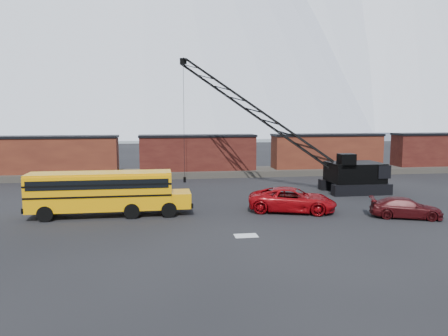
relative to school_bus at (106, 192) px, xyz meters
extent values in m
plane|color=black|center=(8.43, -2.59, -1.79)|extent=(160.00, 160.00, 0.00)
cone|color=silver|center=(178.43, 272.41, 82.21)|extent=(260.00, 260.00, 175.00)
cone|color=silver|center=(48.43, 317.41, 75.01)|extent=(240.00, 240.00, 160.00)
cube|color=silver|center=(8.43, 337.41, 10.21)|extent=(800.00, 80.00, 24.00)
cube|color=#413C35|center=(8.43, 19.41, -1.44)|extent=(120.00, 5.00, 0.70)
cube|color=#431B13|center=(-7.57, 19.41, 0.91)|extent=(13.50, 2.90, 4.00)
cube|color=black|center=(-7.57, 19.41, 2.96)|extent=(13.70, 3.10, 0.25)
cube|color=black|center=(-11.77, 19.41, -0.79)|extent=(2.20, 2.40, 0.60)
cube|color=black|center=(-3.37, 19.41, -0.79)|extent=(2.20, 2.40, 0.60)
cube|color=#4D1D15|center=(8.43, 19.41, 0.91)|extent=(13.50, 2.90, 4.00)
cube|color=black|center=(8.43, 19.41, 2.96)|extent=(13.70, 3.10, 0.25)
cube|color=black|center=(4.23, 19.41, -0.79)|extent=(2.20, 2.40, 0.60)
cube|color=black|center=(12.63, 19.41, -0.79)|extent=(2.20, 2.40, 0.60)
cube|color=#431B13|center=(24.43, 19.41, 0.91)|extent=(13.50, 2.90, 4.00)
cube|color=black|center=(24.43, 19.41, 2.96)|extent=(13.70, 3.10, 0.25)
cube|color=black|center=(20.23, 19.41, -0.79)|extent=(2.20, 2.40, 0.60)
cube|color=black|center=(28.63, 19.41, -0.79)|extent=(2.20, 2.40, 0.60)
cube|color=#4D1D15|center=(40.43, 19.41, 0.91)|extent=(13.50, 2.90, 4.00)
cube|color=black|center=(40.43, 19.41, 2.96)|extent=(13.70, 3.10, 0.25)
cube|color=black|center=(36.23, 19.41, -0.79)|extent=(2.20, 2.40, 0.60)
cube|color=silver|center=(8.93, -6.59, -1.78)|extent=(1.40, 0.90, 0.02)
cube|color=orange|center=(-0.35, 0.00, 0.01)|extent=(10.00, 2.50, 2.50)
cube|color=orange|center=(5.25, 0.00, -0.69)|extent=(1.60, 2.30, 1.10)
cube|color=orange|center=(-0.35, 0.00, 1.31)|extent=(10.00, 2.30, 0.18)
cube|color=black|center=(-0.35, -1.26, 0.71)|extent=(9.60, 0.05, 0.65)
cube|color=black|center=(-0.35, 1.26, 0.71)|extent=(9.60, 0.05, 0.65)
cube|color=black|center=(6.10, 0.00, -0.99)|extent=(0.15, 2.45, 0.35)
cube|color=black|center=(-5.40, 0.00, -0.99)|extent=(0.15, 2.50, 0.35)
cylinder|color=black|center=(-3.95, -1.15, -1.24)|extent=(1.10, 0.35, 1.10)
cylinder|color=black|center=(-3.95, 1.15, -1.24)|extent=(1.10, 0.35, 1.10)
cylinder|color=black|center=(1.85, -1.15, -1.24)|extent=(1.10, 0.35, 1.10)
cylinder|color=black|center=(1.85, 1.15, -1.24)|extent=(1.10, 0.35, 1.10)
cylinder|color=black|center=(4.45, -1.15, -1.24)|extent=(1.10, 0.35, 1.10)
cylinder|color=black|center=(4.45, 1.15, -1.24)|extent=(1.10, 0.35, 1.10)
imported|color=#96070C|center=(13.71, -0.64, -0.89)|extent=(7.13, 4.94, 1.81)
imported|color=#3D0B0E|center=(21.08, -3.75, -1.08)|extent=(5.28, 3.58, 1.42)
cube|color=black|center=(21.99, 4.86, -1.29)|extent=(5.50, 1.00, 1.00)
cube|color=black|center=(21.99, 8.06, -1.29)|extent=(5.50, 1.00, 1.00)
cube|color=black|center=(21.99, 6.46, 0.11)|extent=(4.80, 3.60, 1.80)
cube|color=black|center=(23.99, 6.46, 0.31)|extent=(1.20, 3.80, 1.20)
cube|color=black|center=(20.59, 5.26, 1.31)|extent=(1.40, 1.20, 1.30)
cube|color=black|center=(20.59, 4.71, 1.31)|extent=(1.20, 0.06, 0.90)
cube|color=black|center=(6.53, 14.51, 10.94)|extent=(0.70, 0.50, 0.60)
cylinder|color=black|center=(6.53, 14.51, 4.58)|extent=(0.04, 0.04, 12.44)
cube|color=black|center=(6.53, 14.51, -1.44)|extent=(0.25, 0.25, 0.50)
camera|label=1|loc=(3.73, -31.79, 5.58)|focal=35.00mm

